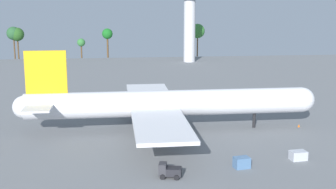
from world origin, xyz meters
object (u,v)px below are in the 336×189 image
Objects in this scene: cargo_loader at (117,100)px; control_tower at (190,19)px; pushback_tractor at (169,171)px; cargo_airplane at (166,104)px; cargo_container_fore at (242,163)px; cargo_container_aft at (298,155)px; safety_cone_nose at (299,126)px.

cargo_loader is 0.15× the size of control_tower.
cargo_airplane is at bearing 84.57° from pushback_tractor.
cargo_container_fore is at bearing -67.10° from cargo_airplane.
pushback_tractor is at bearing -167.13° from cargo_container_aft.
pushback_tractor is at bearing -81.99° from cargo_loader.
cargo_container_fore is at bearing 12.10° from pushback_tractor.
cargo_airplane reaches higher than cargo_container_fore.
control_tower is at bearing 84.27° from cargo_container_fore.
cargo_container_fore is at bearing -95.73° from control_tower.
cargo_loader is 56.83m from cargo_container_fore.
cargo_loader is at bearing -111.94° from control_tower.
control_tower is at bearing 78.00° from cargo_airplane.
cargo_container_aft is (21.72, -21.84, -5.30)m from cargo_airplane.
cargo_airplane reaches higher than safety_cone_nose.
pushback_tractor is at bearing -95.43° from cargo_airplane.
cargo_container_aft is 137.88m from control_tower.
cargo_container_fore is at bearing -130.40° from safety_cone_nose.
cargo_loader is 95.07m from control_tower.
cargo_container_aft is (32.16, -50.10, -0.27)m from cargo_loader.
cargo_container_aft is at bearing -91.11° from control_tower.
safety_cone_nose is 0.02× the size of control_tower.
cargo_airplane is 2.00× the size of control_tower.
cargo_airplane reaches higher than cargo_loader.
pushback_tractor is 1.30× the size of cargo_container_aft.
cargo_container_aft is at bearing -57.30° from cargo_loader.
cargo_airplane is 31.26m from cargo_container_aft.
control_tower reaches higher than cargo_loader.
pushback_tractor is at bearing -141.37° from safety_cone_nose.
cargo_loader is 7.55× the size of safety_cone_nose.
control_tower is (24.36, 114.65, 14.04)m from cargo_airplane.
cargo_airplane is 31.18m from safety_cone_nose.
control_tower reaches higher than cargo_container_aft.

